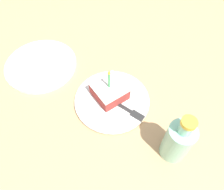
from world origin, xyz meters
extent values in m
cube|color=tan|center=(0.00, 0.00, -0.02)|extent=(2.40, 2.40, 0.04)
cylinder|color=white|center=(0.03, 0.01, 0.01)|extent=(0.25, 0.25, 0.02)
cylinder|color=white|center=(0.03, 0.01, 0.01)|extent=(0.26, 0.26, 0.01)
cube|color=#99332D|center=(0.03, 0.03, 0.04)|extent=(0.10, 0.10, 0.05)
cube|color=silver|center=(0.03, 0.03, 0.06)|extent=(0.10, 0.11, 0.00)
cylinder|color=#4CBF66|center=(0.03, 0.03, 0.10)|extent=(0.01, 0.01, 0.07)
cone|color=yellow|center=(0.03, 0.03, 0.14)|extent=(0.01, 0.01, 0.01)
cube|color=#262626|center=(0.03, -0.01, 0.02)|extent=(0.05, 0.13, 0.00)
cube|color=#262626|center=(0.06, -0.09, 0.02)|extent=(0.04, 0.05, 0.00)
cylinder|color=#8CD1B2|center=(0.07, -0.24, 0.07)|extent=(0.08, 0.08, 0.14)
cylinder|color=#8CD1B2|center=(0.07, -0.24, 0.16)|extent=(0.03, 0.03, 0.04)
cylinder|color=gold|center=(0.07, -0.24, 0.19)|extent=(0.04, 0.04, 0.01)
cylinder|color=white|center=(-0.11, 0.31, 0.01)|extent=(0.28, 0.28, 0.01)
camera|label=1|loc=(-0.21, -0.34, 0.65)|focal=35.00mm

